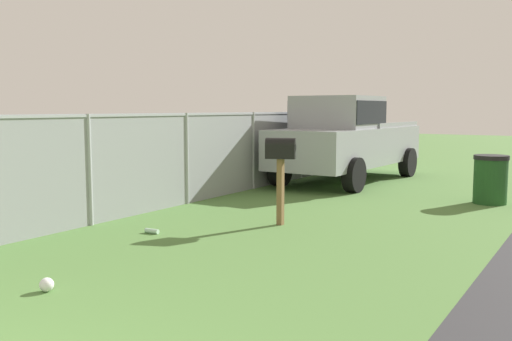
% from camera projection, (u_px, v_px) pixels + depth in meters
% --- Properties ---
extents(mailbox, '(0.35, 0.50, 1.35)m').
position_uv_depth(mailbox, '(281.00, 156.00, 8.65)').
color(mailbox, brown).
rests_on(mailbox, ground).
extents(pickup_truck, '(5.34, 2.25, 2.09)m').
position_uv_depth(pickup_truck, '(345.00, 137.00, 13.84)').
color(pickup_truck, '#93999E').
rests_on(pickup_truck, ground).
extents(trash_bin, '(0.64, 0.64, 0.92)m').
position_uv_depth(trash_bin, '(490.00, 179.00, 10.67)').
color(trash_bin, '#1E4C1E').
rests_on(trash_bin, ground).
extents(fence_section, '(16.58, 0.07, 1.72)m').
position_uv_depth(fence_section, '(223.00, 151.00, 11.61)').
color(fence_section, '#9EA3A8').
rests_on(fence_section, ground).
extents(litter_bag_midfield_a, '(0.14, 0.14, 0.14)m').
position_uv_depth(litter_bag_midfield_a, '(47.00, 285.00, 5.54)').
color(litter_bag_midfield_a, silver).
rests_on(litter_bag_midfield_a, ground).
extents(litter_bottle_near_hydrant, '(0.08, 0.22, 0.07)m').
position_uv_depth(litter_bottle_near_hydrant, '(152.00, 231.00, 8.14)').
color(litter_bottle_near_hydrant, '#B2D8BF').
rests_on(litter_bottle_near_hydrant, ground).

